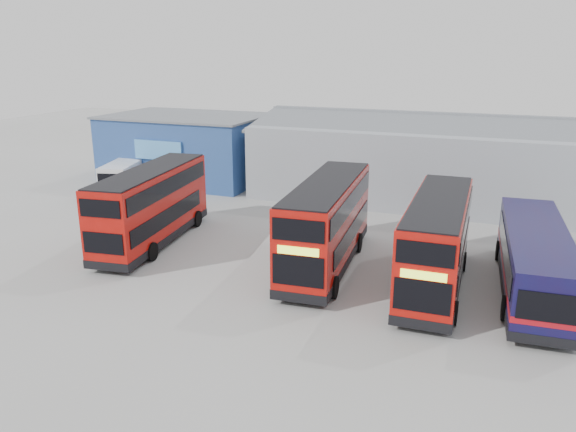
{
  "coord_description": "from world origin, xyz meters",
  "views": [
    {
      "loc": [
        9.62,
        -20.44,
        10.24
      ],
      "look_at": [
        -0.19,
        4.65,
        2.1
      ],
      "focal_mm": 35.0,
      "sensor_mm": 36.0,
      "label": 1
    }
  ],
  "objects_px": {
    "double_decker_centre": "(327,225)",
    "single_decker_blue": "(534,262)",
    "panel_van": "(124,175)",
    "office_block": "(188,147)",
    "double_decker_right": "(436,244)",
    "double_decker_left": "(152,207)",
    "maintenance_shed": "(479,162)"
  },
  "relations": [
    {
      "from": "single_decker_blue",
      "to": "panel_van",
      "type": "distance_m",
      "value": 28.77
    },
    {
      "from": "office_block",
      "to": "panel_van",
      "type": "relative_size",
      "value": 2.32
    },
    {
      "from": "maintenance_shed",
      "to": "double_decker_left",
      "type": "bearing_deg",
      "value": -133.9
    },
    {
      "from": "double_decker_left",
      "to": "double_decker_centre",
      "type": "xyz_separation_m",
      "value": [
        9.72,
        0.19,
        0.06
      ]
    },
    {
      "from": "maintenance_shed",
      "to": "double_decker_right",
      "type": "xyz_separation_m",
      "value": [
        -0.73,
        -16.72,
        -0.58
      ]
    },
    {
      "from": "double_decker_right",
      "to": "double_decker_left",
      "type": "bearing_deg",
      "value": 176.88
    },
    {
      "from": "office_block",
      "to": "double_decker_left",
      "type": "relative_size",
      "value": 1.25
    },
    {
      "from": "single_decker_blue",
      "to": "panel_van",
      "type": "relative_size",
      "value": 2.03
    },
    {
      "from": "office_block",
      "to": "double_decker_centre",
      "type": "bearing_deg",
      "value": -41.19
    },
    {
      "from": "double_decker_left",
      "to": "single_decker_blue",
      "type": "height_order",
      "value": "double_decker_left"
    },
    {
      "from": "office_block",
      "to": "double_decker_centre",
      "type": "distance_m",
      "value": 21.36
    },
    {
      "from": "maintenance_shed",
      "to": "single_decker_blue",
      "type": "height_order",
      "value": "maintenance_shed"
    },
    {
      "from": "double_decker_right",
      "to": "panel_van",
      "type": "bearing_deg",
      "value": 156.92
    },
    {
      "from": "double_decker_right",
      "to": "double_decker_centre",
      "type": "bearing_deg",
      "value": 171.54
    },
    {
      "from": "double_decker_right",
      "to": "single_decker_blue",
      "type": "relative_size",
      "value": 0.89
    },
    {
      "from": "double_decker_centre",
      "to": "single_decker_blue",
      "type": "relative_size",
      "value": 0.94
    },
    {
      "from": "double_decker_left",
      "to": "panel_van",
      "type": "relative_size",
      "value": 1.86
    },
    {
      "from": "office_block",
      "to": "maintenance_shed",
      "type": "distance_m",
      "value": 22.09
    },
    {
      "from": "double_decker_centre",
      "to": "single_decker_blue",
      "type": "height_order",
      "value": "double_decker_centre"
    },
    {
      "from": "maintenance_shed",
      "to": "double_decker_right",
      "type": "height_order",
      "value": "maintenance_shed"
    },
    {
      "from": "maintenance_shed",
      "to": "single_decker_blue",
      "type": "xyz_separation_m",
      "value": [
        3.27,
        -15.85,
        -1.17
      ]
    },
    {
      "from": "office_block",
      "to": "double_decker_left",
      "type": "xyz_separation_m",
      "value": [
        6.35,
        -14.26,
        -0.54
      ]
    },
    {
      "from": "maintenance_shed",
      "to": "double_decker_right",
      "type": "distance_m",
      "value": 16.74
    },
    {
      "from": "office_block",
      "to": "double_decker_right",
      "type": "xyz_separation_m",
      "value": [
        21.27,
        -14.71,
        -0.56
      ]
    },
    {
      "from": "double_decker_left",
      "to": "double_decker_centre",
      "type": "height_order",
      "value": "double_decker_centre"
    },
    {
      "from": "double_decker_centre",
      "to": "panel_van",
      "type": "relative_size",
      "value": 1.91
    },
    {
      "from": "single_decker_blue",
      "to": "panel_van",
      "type": "bearing_deg",
      "value": -20.69
    },
    {
      "from": "single_decker_blue",
      "to": "double_decker_right",
      "type": "bearing_deg",
      "value": 8.7
    },
    {
      "from": "single_decker_blue",
      "to": "double_decker_left",
      "type": "bearing_deg",
      "value": -2.29
    },
    {
      "from": "double_decker_left",
      "to": "panel_van",
      "type": "bearing_deg",
      "value": -53.51
    },
    {
      "from": "double_decker_left",
      "to": "double_decker_centre",
      "type": "distance_m",
      "value": 9.72
    },
    {
      "from": "office_block",
      "to": "double_decker_left",
      "type": "height_order",
      "value": "office_block"
    }
  ]
}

